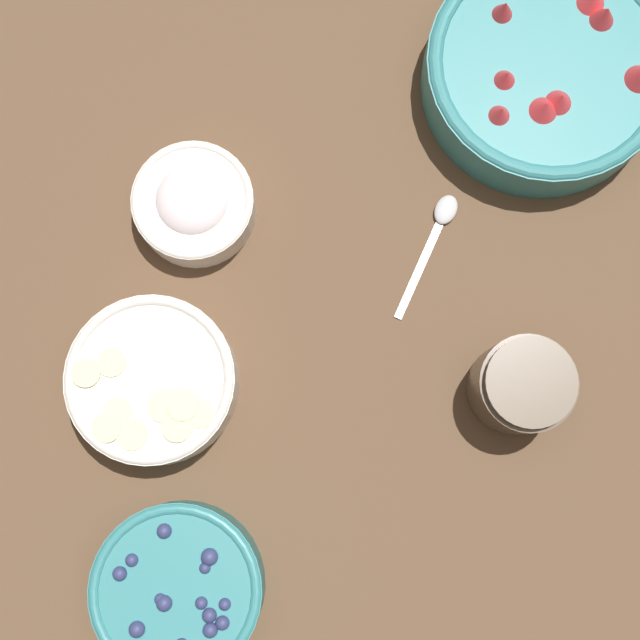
{
  "coord_description": "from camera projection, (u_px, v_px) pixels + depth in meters",
  "views": [
    {
      "loc": [
        0.12,
        -0.0,
        0.88
      ],
      "look_at": [
        -0.01,
        -0.0,
        0.04
      ],
      "focal_mm": 50.0,
      "sensor_mm": 36.0,
      "label": 1
    }
  ],
  "objects": [
    {
      "name": "bowl_blueberries",
      "position": [
        178.0,
        589.0,
        0.82
      ],
      "size": [
        0.16,
        0.16,
        0.06
      ],
      "color": "teal",
      "rests_on": "ground_plane"
    },
    {
      "name": "ground_plane",
      "position": [
        323.0,
        337.0,
        0.89
      ],
      "size": [
        4.0,
        4.0,
        0.0
      ],
      "primitive_type": "plane",
      "color": "brown"
    },
    {
      "name": "bowl_cream",
      "position": [
        194.0,
        203.0,
        0.88
      ],
      "size": [
        0.12,
        0.12,
        0.05
      ],
      "color": "silver",
      "rests_on": "ground_plane"
    },
    {
      "name": "jar_chocolate",
      "position": [
        521.0,
        386.0,
        0.84
      ],
      "size": [
        0.09,
        0.09,
        0.09
      ],
      "color": "brown",
      "rests_on": "ground_plane"
    },
    {
      "name": "bowl_bananas",
      "position": [
        153.0,
        381.0,
        0.85
      ],
      "size": [
        0.16,
        0.16,
        0.05
      ],
      "color": "silver",
      "rests_on": "ground_plane"
    },
    {
      "name": "spoon",
      "position": [
        436.0,
        232.0,
        0.9
      ],
      "size": [
        0.13,
        0.07,
        0.01
      ],
      "color": "silver",
      "rests_on": "ground_plane"
    },
    {
      "name": "bowl_strawberries",
      "position": [
        546.0,
        71.0,
        0.89
      ],
      "size": [
        0.24,
        0.24,
        0.08
      ],
      "color": "teal",
      "rests_on": "ground_plane"
    }
  ]
}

